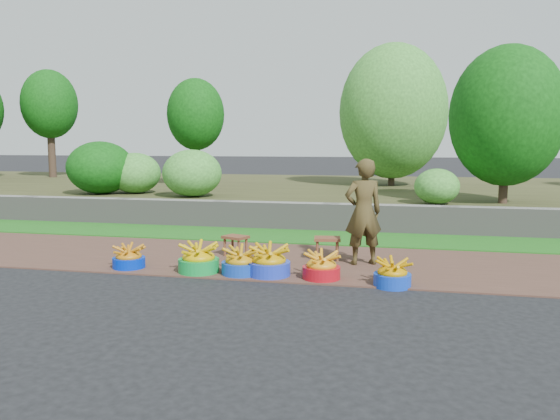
% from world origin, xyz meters
% --- Properties ---
extents(ground_plane, '(120.00, 120.00, 0.00)m').
position_xyz_m(ground_plane, '(0.00, 0.00, 0.00)').
color(ground_plane, black).
rests_on(ground_plane, ground).
extents(dirt_shoulder, '(80.00, 2.50, 0.02)m').
position_xyz_m(dirt_shoulder, '(0.00, 1.25, 0.01)').
color(dirt_shoulder, '#4A3026').
rests_on(dirt_shoulder, ground).
extents(grass_verge, '(80.00, 1.50, 0.04)m').
position_xyz_m(grass_verge, '(0.00, 3.25, 0.02)').
color(grass_verge, '#1D6317').
rests_on(grass_verge, ground).
extents(retaining_wall, '(80.00, 0.35, 0.55)m').
position_xyz_m(retaining_wall, '(0.00, 4.10, 0.28)').
color(retaining_wall, slate).
rests_on(retaining_wall, ground).
extents(earth_bank, '(80.00, 10.00, 0.50)m').
position_xyz_m(earth_bank, '(0.00, 9.00, 0.25)').
color(earth_bank, '#3A3B1D').
rests_on(earth_bank, ground).
extents(vegetation, '(29.22, 8.24, 4.04)m').
position_xyz_m(vegetation, '(2.97, 7.40, 2.42)').
color(vegetation, '#35271C').
rests_on(vegetation, earth_bank).
extents(basin_a, '(0.44, 0.44, 0.33)m').
position_xyz_m(basin_a, '(-2.34, 0.32, 0.15)').
color(basin_a, '#0024BD').
rests_on(basin_a, ground).
extents(basin_b, '(0.54, 0.54, 0.40)m').
position_xyz_m(basin_b, '(-1.31, 0.28, 0.18)').
color(basin_b, '#0D8E34').
rests_on(basin_b, ground).
extents(basin_c, '(0.50, 0.50, 0.37)m').
position_xyz_m(basin_c, '(-0.73, 0.29, 0.17)').
color(basin_c, '#113AAA').
rests_on(basin_c, ground).
extents(basin_d, '(0.55, 0.55, 0.41)m').
position_xyz_m(basin_d, '(-0.35, 0.30, 0.18)').
color(basin_d, '#1B34C3').
rests_on(basin_d, ground).
extents(basin_e, '(0.48, 0.48, 0.36)m').
position_xyz_m(basin_e, '(0.34, 0.28, 0.16)').
color(basin_e, '#A40D17').
rests_on(basin_e, ground).
extents(basin_f, '(0.45, 0.45, 0.34)m').
position_xyz_m(basin_f, '(1.22, 0.13, 0.15)').
color(basin_f, '#0F37BD').
rests_on(basin_f, ground).
extents(stool_left, '(0.43, 0.38, 0.31)m').
position_xyz_m(stool_left, '(-1.12, 1.37, 0.27)').
color(stool_left, brown).
rests_on(stool_left, dirt_shoulder).
extents(stool_right, '(0.41, 0.34, 0.33)m').
position_xyz_m(stool_right, '(0.27, 1.39, 0.29)').
color(stool_right, brown).
rests_on(stool_right, dirt_shoulder).
extents(vendor_woman, '(0.64, 0.54, 1.49)m').
position_xyz_m(vendor_woman, '(0.80, 1.22, 0.77)').
color(vendor_woman, black).
rests_on(vendor_woman, dirt_shoulder).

